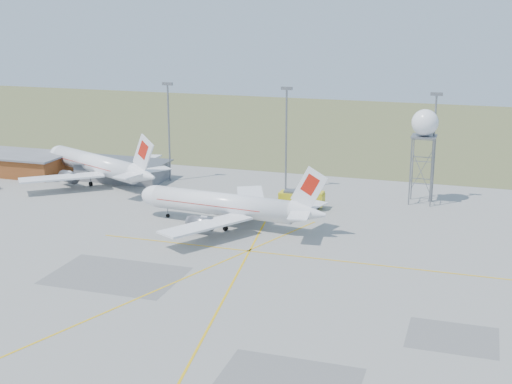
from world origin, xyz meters
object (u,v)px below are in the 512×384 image
(airliner_far, at_px, (97,165))
(fire_truck, at_px, (303,200))
(airliner_main, at_px, (225,205))
(radar_tower, at_px, (423,151))

(airliner_far, height_order, fire_truck, airliner_far)
(fire_truck, bearing_deg, airliner_far, 173.68)
(airliner_main, height_order, fire_truck, airliner_main)
(airliner_main, xyz_separation_m, fire_truck, (9.84, 13.97, -1.97))
(radar_tower, relative_size, fire_truck, 2.15)
(airliner_far, xyz_separation_m, fire_truck, (44.99, -5.33, -2.16))
(airliner_far, bearing_deg, airliner_main, 176.73)
(airliner_far, bearing_deg, fire_truck, -161.25)
(radar_tower, bearing_deg, airliner_main, -141.18)
(airliner_far, xyz_separation_m, radar_tower, (64.99, 4.71, 6.12))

